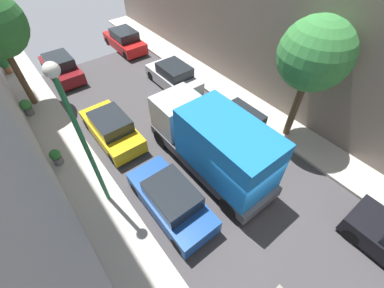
# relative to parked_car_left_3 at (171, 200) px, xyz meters

# --- Properties ---
(ground) EXTENTS (32.00, 32.00, 0.00)m
(ground) POSITION_rel_parked_car_left_3_xyz_m (2.70, -1.76, -0.72)
(ground) COLOR #423F42
(sidewalk_left) EXTENTS (2.00, 44.00, 0.15)m
(sidewalk_left) POSITION_rel_parked_car_left_3_xyz_m (-2.30, -1.76, -0.64)
(sidewalk_left) COLOR #B7B2A8
(sidewalk_left) RESTS_ON ground
(sidewalk_right) EXTENTS (2.00, 44.00, 0.15)m
(sidewalk_right) POSITION_rel_parked_car_left_3_xyz_m (7.70, -1.76, -0.64)
(sidewalk_right) COLOR #B7B2A8
(sidewalk_right) RESTS_ON ground
(parked_car_left_3) EXTENTS (1.78, 4.20, 1.57)m
(parked_car_left_3) POSITION_rel_parked_car_left_3_xyz_m (0.00, 0.00, 0.00)
(parked_car_left_3) COLOR #194799
(parked_car_left_3) RESTS_ON ground
(parked_car_left_4) EXTENTS (1.78, 4.20, 1.57)m
(parked_car_left_4) POSITION_rel_parked_car_left_3_xyz_m (0.00, 5.37, 0.00)
(parked_car_left_4) COLOR gold
(parked_car_left_4) RESTS_ON ground
(parked_car_left_5) EXTENTS (1.78, 4.20, 1.57)m
(parked_car_left_5) POSITION_rel_parked_car_left_3_xyz_m (0.00, 13.12, 0.00)
(parked_car_left_5) COLOR maroon
(parked_car_left_5) RESTS_ON ground
(parked_car_right_2) EXTENTS (1.78, 4.20, 1.57)m
(parked_car_right_2) POSITION_rel_parked_car_left_3_xyz_m (5.40, 1.57, 0.00)
(parked_car_right_2) COLOR #1E6638
(parked_car_right_2) RESTS_ON ground
(parked_car_right_3) EXTENTS (1.78, 4.20, 1.57)m
(parked_car_right_3) POSITION_rel_parked_car_left_3_xyz_m (5.40, 7.41, 0.00)
(parked_car_right_3) COLOR silver
(parked_car_right_3) RESTS_ON ground
(parked_car_right_4) EXTENTS (1.78, 4.20, 1.57)m
(parked_car_right_4) POSITION_rel_parked_car_left_3_xyz_m (5.40, 14.16, 0.00)
(parked_car_right_4) COLOR red
(parked_car_right_4) RESTS_ON ground
(delivery_truck) EXTENTS (2.26, 6.60, 3.38)m
(delivery_truck) POSITION_rel_parked_car_left_3_xyz_m (2.70, 0.60, 1.07)
(delivery_truck) COLOR #4C4C51
(delivery_truck) RESTS_ON ground
(street_tree_1) EXTENTS (3.10, 3.10, 6.05)m
(street_tree_1) POSITION_rel_parked_car_left_3_xyz_m (7.45, -0.14, 3.89)
(street_tree_1) COLOR brown
(street_tree_1) RESTS_ON sidewalk_right
(potted_plant_1) EXTENTS (0.51, 0.51, 0.84)m
(potted_plant_1) POSITION_rel_parked_car_left_3_xyz_m (-2.91, 5.36, -0.13)
(potted_plant_1) COLOR slate
(potted_plant_1) RESTS_ON sidewalk_left
(potted_plant_2) EXTENTS (0.63, 0.63, 0.97)m
(potted_plant_2) POSITION_rel_parked_car_left_3_xyz_m (-2.99, 10.11, -0.03)
(potted_plant_2) COLOR slate
(potted_plant_2) RESTS_ON sidewalk_left
(potted_plant_3) EXTENTS (0.76, 0.76, 1.11)m
(potted_plant_3) POSITION_rel_parked_car_left_3_xyz_m (-2.92, 15.88, 0.06)
(potted_plant_3) COLOR brown
(potted_plant_3) RESTS_ON sidewalk_left
(lamp_post) EXTENTS (0.44, 0.44, 6.38)m
(lamp_post) POSITION_rel_parked_car_left_3_xyz_m (-1.90, 2.06, 3.54)
(lamp_post) COLOR #26723F
(lamp_post) RESTS_ON sidewalk_left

